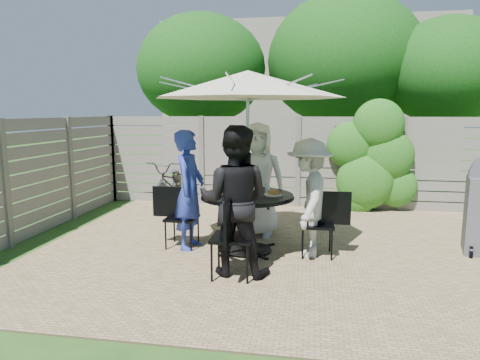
% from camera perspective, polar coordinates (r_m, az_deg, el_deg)
% --- Properties ---
extents(backyard_envelope, '(60.00, 60.00, 5.00)m').
position_cam_1_polar(backyard_envelope, '(15.95, 9.12, 11.42)').
color(backyard_envelope, '#274F18').
rests_on(backyard_envelope, ground).
extents(patio_table, '(1.29, 1.29, 0.82)m').
position_cam_1_polar(patio_table, '(5.90, 1.00, -4.28)').
color(patio_table, black).
rests_on(patio_table, ground).
extents(umbrella, '(2.64, 2.64, 2.47)m').
position_cam_1_polar(umbrella, '(5.75, 1.05, 12.62)').
color(umbrella, silver).
rests_on(umbrella, ground).
extents(chair_back, '(0.51, 0.71, 0.95)m').
position_cam_1_polar(chair_back, '(6.89, 2.50, -4.77)').
color(chair_back, black).
rests_on(chair_back, ground).
extents(person_back, '(0.89, 0.60, 1.78)m').
position_cam_1_polar(person_back, '(6.64, 2.33, 0.02)').
color(person_back, silver).
rests_on(person_back, ground).
extents(chair_left, '(0.64, 0.43, 0.89)m').
position_cam_1_polar(chair_left, '(6.22, -7.84, -6.56)').
color(chair_left, black).
rests_on(chair_left, ground).
extents(person_left, '(0.43, 0.63, 1.69)m').
position_cam_1_polar(person_left, '(6.05, -6.75, -1.36)').
color(person_left, '#2639A7').
rests_on(person_left, ground).
extents(chair_front, '(0.48, 0.72, 0.99)m').
position_cam_1_polar(chair_front, '(5.06, -1.05, -9.80)').
color(chair_front, black).
rests_on(chair_front, ground).
extents(person_front, '(0.89, 0.71, 1.79)m').
position_cam_1_polar(person_front, '(5.03, -0.74, -2.87)').
color(person_front, black).
rests_on(person_front, ground).
extents(chair_right, '(0.66, 0.44, 0.90)m').
position_cam_1_polar(chair_right, '(5.88, 10.35, -7.50)').
color(chair_right, black).
rests_on(chair_right, ground).
extents(person_right, '(0.63, 1.05, 1.60)m').
position_cam_1_polar(person_right, '(5.76, 9.16, -2.43)').
color(person_right, '#B4B5B0').
rests_on(person_right, ground).
extents(plate_back, '(0.26, 0.26, 0.06)m').
position_cam_1_polar(plate_back, '(6.19, 1.62, -1.06)').
color(plate_back, white).
rests_on(plate_back, patio_table).
extents(plate_left, '(0.26, 0.26, 0.06)m').
position_cam_1_polar(plate_left, '(5.92, -2.42, -1.54)').
color(plate_left, white).
rests_on(plate_left, patio_table).
extents(plate_front, '(0.26, 0.26, 0.06)m').
position_cam_1_polar(plate_front, '(5.49, 0.31, -2.36)').
color(plate_front, white).
rests_on(plate_front, patio_table).
extents(plate_right, '(0.26, 0.26, 0.06)m').
position_cam_1_polar(plate_right, '(5.79, 4.51, -1.80)').
color(plate_right, white).
rests_on(plate_right, patio_table).
extents(glass_back, '(0.07, 0.07, 0.14)m').
position_cam_1_polar(glass_back, '(6.10, 0.49, -0.77)').
color(glass_back, silver).
rests_on(glass_back, patio_table).
extents(glass_left, '(0.07, 0.07, 0.14)m').
position_cam_1_polar(glass_left, '(5.78, -1.71, -1.32)').
color(glass_left, silver).
rests_on(glass_left, patio_table).
extents(glass_front, '(0.07, 0.07, 0.14)m').
position_cam_1_polar(glass_front, '(5.56, 1.57, -1.74)').
color(glass_front, silver).
rests_on(glass_front, patio_table).
extents(glass_right, '(0.07, 0.07, 0.14)m').
position_cam_1_polar(glass_right, '(5.89, 3.68, -1.14)').
color(glass_right, silver).
rests_on(glass_right, patio_table).
extents(syrup_jug, '(0.09, 0.09, 0.16)m').
position_cam_1_polar(syrup_jug, '(5.89, 0.52, -1.03)').
color(syrup_jug, '#59280C').
rests_on(syrup_jug, patio_table).
extents(coffee_cup, '(0.08, 0.08, 0.12)m').
position_cam_1_polar(coffee_cup, '(6.03, 2.33, -0.99)').
color(coffee_cup, '#C6B293').
rests_on(coffee_cup, patio_table).
extents(bicycle, '(0.68, 1.88, 0.98)m').
position_cam_1_polar(bicycle, '(8.83, -9.15, -0.43)').
color(bicycle, '#333338').
rests_on(bicycle, ground).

